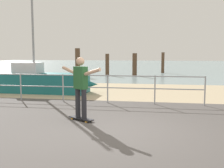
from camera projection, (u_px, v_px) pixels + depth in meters
name	position (u px, v px, depth m)	size (l,w,h in m)	color
ground_plane	(119.00, 146.00, 5.44)	(24.00, 10.00, 0.04)	#514C49
beach_strip	(143.00, 91.00, 13.28)	(24.00, 6.00, 0.04)	tan
sea_surface	(154.00, 65.00, 40.70)	(72.00, 50.00, 0.04)	#849EA3
railing_fence	(63.00, 83.00, 10.34)	(10.33, 0.05, 1.05)	#9EA0A5
sailboat	(44.00, 82.00, 12.74)	(4.97, 1.49, 5.20)	#19666B
skateboard	(81.00, 119.00, 7.48)	(0.79, 0.58, 0.08)	black
skateboarder	(81.00, 84.00, 7.37)	(1.29, 0.82, 1.65)	#26262B
groyne_post_0	(78.00, 62.00, 22.02)	(0.40, 0.40, 2.22)	#513826
groyne_post_1	(107.00, 65.00, 22.49)	(0.31, 0.31, 1.78)	#513826
groyne_post_2	(135.00, 65.00, 21.90)	(0.37, 0.37, 1.82)	#513826
groyne_post_3	(163.00, 63.00, 25.12)	(0.28, 0.28, 1.90)	#513826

